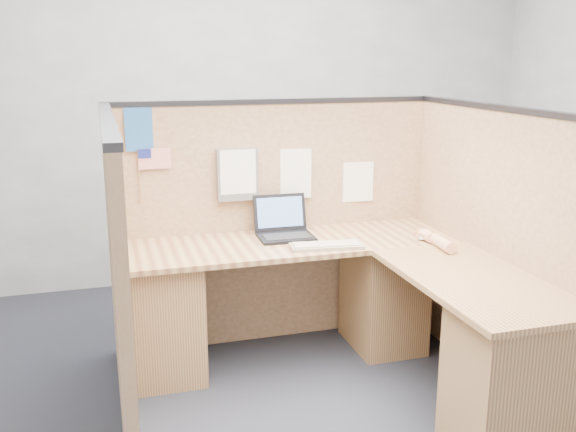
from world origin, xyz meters
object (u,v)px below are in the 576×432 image
object	(u,v)px
laptop	(283,226)
mouse	(425,237)
l_desk	(344,317)
keyboard	(326,246)

from	to	relation	value
laptop	mouse	size ratio (longest dim) A/B	3.33
l_desk	mouse	bearing A→B (deg)	18.40
l_desk	mouse	world-z (taller)	mouse
l_desk	keyboard	xyz separation A→B (m)	(-0.04, 0.20, 0.35)
laptop	mouse	distance (m)	0.84
l_desk	laptop	bearing A→B (deg)	111.06
laptop	l_desk	bearing A→B (deg)	-67.49
l_desk	keyboard	distance (m)	0.41
laptop	keyboard	distance (m)	0.36
keyboard	mouse	world-z (taller)	mouse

